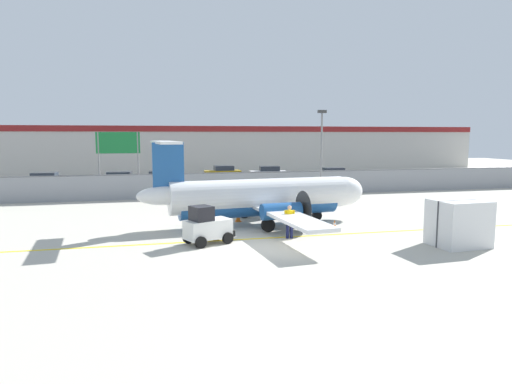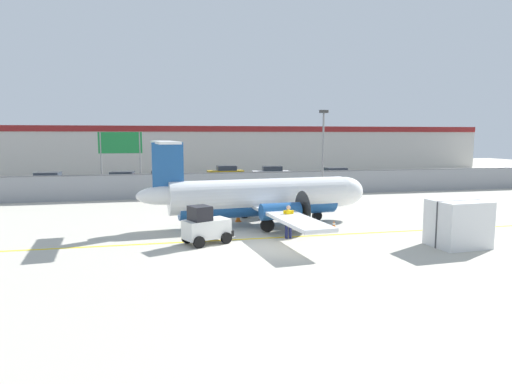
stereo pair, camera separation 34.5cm
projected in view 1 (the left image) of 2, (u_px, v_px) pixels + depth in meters
The scene contains 18 objects.
ground_plane at pixel (251, 239), 23.16m from camera, with size 140.00×140.00×0.01m.
perimeter_fence at pixel (210, 184), 38.48m from camera, with size 98.00×0.10×2.10m.
parking_lot_strip at pixel (196, 183), 49.72m from camera, with size 98.00×17.00×0.12m.
background_building at pixel (183, 149), 67.17m from camera, with size 91.00×8.10×6.50m.
commuter_airplane at pixel (264, 197), 26.87m from camera, with size 13.94×16.08×4.92m.
baggage_tug at pixel (207, 226), 22.04m from camera, with size 2.58×2.09×1.88m.
ground_crew_worker at pixel (290, 220), 23.21m from camera, with size 0.55×0.38×1.70m.
cargo_container at pixel (459, 223), 21.60m from camera, with size 2.53×2.16×2.20m.
traffic_cone_near_left at pixel (334, 226), 24.97m from camera, with size 0.36×0.36×0.64m.
traffic_cone_near_right at pixel (238, 216), 27.79m from camera, with size 0.36×0.36×0.64m.
parked_car_0 at pixel (46, 181), 43.51m from camera, with size 4.32×2.25×1.58m.
parked_car_1 at pixel (121, 180), 44.49m from camera, with size 4.39×2.43×1.58m.
parked_car_2 at pixel (161, 179), 45.48m from camera, with size 4.24×2.07×1.58m.
parked_car_3 at pixel (223, 172), 53.27m from camera, with size 4.23×2.07×1.58m.
parked_car_4 at pixel (268, 173), 52.51m from camera, with size 4.36×2.37×1.58m.
parked_car_5 at pixel (332, 175), 49.93m from camera, with size 4.22×2.05×1.58m.
apron_light_pole at pixel (321, 147), 37.55m from camera, with size 0.70×0.30×7.27m.
highway_sign at pixel (118, 148), 38.51m from camera, with size 3.60×0.14×5.50m.
Camera 1 is at (-4.95, -20.14, 5.25)m, focal length 32.00 mm.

